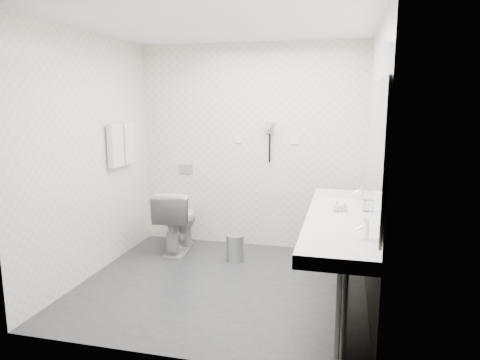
# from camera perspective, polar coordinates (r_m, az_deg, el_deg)

# --- Properties ---
(floor) EXTENTS (2.80, 2.80, 0.00)m
(floor) POSITION_cam_1_polar(r_m,az_deg,el_deg) (4.53, -2.36, -13.43)
(floor) COLOR #2E2F33
(floor) RESTS_ON ground
(ceiling) EXTENTS (2.80, 2.80, 0.00)m
(ceiling) POSITION_cam_1_polar(r_m,az_deg,el_deg) (4.20, -2.63, 19.57)
(ceiling) COLOR white
(ceiling) RESTS_ON wall_back
(wall_back) EXTENTS (2.80, 0.00, 2.80)m
(wall_back) POSITION_cam_1_polar(r_m,az_deg,el_deg) (5.44, 1.35, 4.28)
(wall_back) COLOR white
(wall_back) RESTS_ON floor
(wall_front) EXTENTS (2.80, 0.00, 2.80)m
(wall_front) POSITION_cam_1_polar(r_m,az_deg,el_deg) (2.98, -9.48, -1.00)
(wall_front) COLOR white
(wall_front) RESTS_ON floor
(wall_left) EXTENTS (0.00, 2.60, 2.60)m
(wall_left) POSITION_cam_1_polar(r_m,az_deg,el_deg) (4.77, -18.89, 2.85)
(wall_left) COLOR white
(wall_left) RESTS_ON floor
(wall_right) EXTENTS (0.00, 2.60, 2.60)m
(wall_right) POSITION_cam_1_polar(r_m,az_deg,el_deg) (4.03, 17.02, 1.66)
(wall_right) COLOR white
(wall_right) RESTS_ON floor
(vanity_counter) EXTENTS (0.55, 2.20, 0.10)m
(vanity_counter) POSITION_cam_1_polar(r_m,az_deg,el_deg) (3.92, 12.79, -5.12)
(vanity_counter) COLOR white
(vanity_counter) RESTS_ON floor
(vanity_panel) EXTENTS (0.03, 2.15, 0.75)m
(vanity_panel) POSITION_cam_1_polar(r_m,az_deg,el_deg) (4.05, 12.90, -10.93)
(vanity_panel) COLOR gray
(vanity_panel) RESTS_ON floor
(vanity_post_near) EXTENTS (0.06, 0.06, 0.75)m
(vanity_post_near) POSITION_cam_1_polar(r_m,az_deg,el_deg) (3.10, 13.12, -17.88)
(vanity_post_near) COLOR silver
(vanity_post_near) RESTS_ON floor
(vanity_post_far) EXTENTS (0.06, 0.06, 0.75)m
(vanity_post_far) POSITION_cam_1_polar(r_m,az_deg,el_deg) (5.04, 13.46, -6.69)
(vanity_post_far) COLOR silver
(vanity_post_far) RESTS_ON floor
(mirror) EXTENTS (0.02, 2.20, 1.05)m
(mirror) POSITION_cam_1_polar(r_m,az_deg,el_deg) (3.81, 17.11, 4.20)
(mirror) COLOR #B2BCC6
(mirror) RESTS_ON wall_right
(basin_near) EXTENTS (0.40, 0.31, 0.05)m
(basin_near) POSITION_cam_1_polar(r_m,az_deg,el_deg) (3.28, 12.59, -7.51)
(basin_near) COLOR white
(basin_near) RESTS_ON vanity_counter
(basin_far) EXTENTS (0.40, 0.31, 0.05)m
(basin_far) POSITION_cam_1_polar(r_m,az_deg,el_deg) (4.54, 12.97, -2.53)
(basin_far) COLOR white
(basin_far) RESTS_ON vanity_counter
(faucet_near) EXTENTS (0.04, 0.04, 0.15)m
(faucet_near) POSITION_cam_1_polar(r_m,az_deg,el_deg) (3.26, 16.09, -6.14)
(faucet_near) COLOR silver
(faucet_near) RESTS_ON vanity_counter
(faucet_far) EXTENTS (0.04, 0.04, 0.15)m
(faucet_far) POSITION_cam_1_polar(r_m,az_deg,el_deg) (4.52, 15.49, -1.53)
(faucet_far) COLOR silver
(faucet_far) RESTS_ON vanity_counter
(soap_bottle_a) EXTENTS (0.06, 0.06, 0.09)m
(soap_bottle_a) POSITION_cam_1_polar(r_m,az_deg,el_deg) (4.01, 13.43, -3.38)
(soap_bottle_a) COLOR white
(soap_bottle_a) RESTS_ON vanity_counter
(soap_bottle_b) EXTENTS (0.11, 0.11, 0.10)m
(soap_bottle_b) POSITION_cam_1_polar(r_m,az_deg,el_deg) (4.00, 12.48, -3.35)
(soap_bottle_b) COLOR white
(soap_bottle_b) RESTS_ON vanity_counter
(glass_left) EXTENTS (0.07, 0.07, 0.10)m
(glass_left) POSITION_cam_1_polar(r_m,az_deg,el_deg) (4.07, 16.07, -3.23)
(glass_left) COLOR silver
(glass_left) RESTS_ON vanity_counter
(toilet) EXTENTS (0.50, 0.80, 0.77)m
(toilet) POSITION_cam_1_polar(r_m,az_deg,el_deg) (5.42, -8.17, -5.18)
(toilet) COLOR white
(toilet) RESTS_ON floor
(flush_plate) EXTENTS (0.18, 0.02, 0.12)m
(flush_plate) POSITION_cam_1_polar(r_m,az_deg,el_deg) (5.70, -7.07, 1.45)
(flush_plate) COLOR #B2B5BA
(flush_plate) RESTS_ON wall_back
(pedal_bin) EXTENTS (0.26, 0.26, 0.29)m
(pedal_bin) POSITION_cam_1_polar(r_m,az_deg,el_deg) (5.10, -0.63, -8.89)
(pedal_bin) COLOR #B2B5BA
(pedal_bin) RESTS_ON floor
(bin_lid) EXTENTS (0.21, 0.21, 0.02)m
(bin_lid) POSITION_cam_1_polar(r_m,az_deg,el_deg) (5.05, -0.63, -7.25)
(bin_lid) COLOR #B2B5BA
(bin_lid) RESTS_ON pedal_bin
(towel_rail) EXTENTS (0.02, 0.62, 0.02)m
(towel_rail) POSITION_cam_1_polar(r_m,az_deg,el_deg) (5.19, -15.34, 6.94)
(towel_rail) COLOR silver
(towel_rail) RESTS_ON wall_left
(towel_near) EXTENTS (0.07, 0.24, 0.48)m
(towel_near) POSITION_cam_1_polar(r_m,az_deg,el_deg) (5.08, -15.89, 4.35)
(towel_near) COLOR white
(towel_near) RESTS_ON towel_rail
(towel_far) EXTENTS (0.07, 0.24, 0.48)m
(towel_far) POSITION_cam_1_polar(r_m,az_deg,el_deg) (5.32, -14.40, 4.68)
(towel_far) COLOR white
(towel_far) RESTS_ON towel_rail
(dryer_cradle) EXTENTS (0.10, 0.04, 0.14)m
(dryer_cradle) POSITION_cam_1_polar(r_m,az_deg,el_deg) (5.34, 3.93, 6.83)
(dryer_cradle) COLOR #9B9BA0
(dryer_cradle) RESTS_ON wall_back
(dryer_barrel) EXTENTS (0.08, 0.14, 0.08)m
(dryer_barrel) POSITION_cam_1_polar(r_m,az_deg,el_deg) (5.27, 3.80, 7.12)
(dryer_barrel) COLOR #9B9BA0
(dryer_barrel) RESTS_ON dryer_cradle
(dryer_cord) EXTENTS (0.02, 0.02, 0.35)m
(dryer_cord) POSITION_cam_1_polar(r_m,az_deg,el_deg) (5.34, 3.87, 4.15)
(dryer_cord) COLOR black
(dryer_cord) RESTS_ON dryer_cradle
(switch_plate_a) EXTENTS (0.09, 0.02, 0.09)m
(switch_plate_a) POSITION_cam_1_polar(r_m,az_deg,el_deg) (5.45, -0.22, 5.35)
(switch_plate_a) COLOR white
(switch_plate_a) RESTS_ON wall_back
(switch_plate_b) EXTENTS (0.09, 0.02, 0.09)m
(switch_plate_b) POSITION_cam_1_polar(r_m,az_deg,el_deg) (5.32, 7.14, 5.15)
(switch_plate_b) COLOR white
(switch_plate_b) RESTS_ON wall_back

